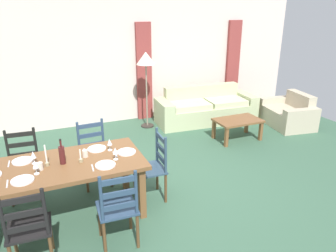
% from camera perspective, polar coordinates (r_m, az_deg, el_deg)
% --- Properties ---
extents(ground_plane, '(9.60, 9.60, 0.02)m').
position_cam_1_polar(ground_plane, '(4.74, -0.75, -11.55)').
color(ground_plane, '#385D46').
extents(wall_far, '(9.60, 0.16, 2.70)m').
position_cam_1_polar(wall_far, '(7.27, -11.02, 11.04)').
color(wall_far, beige).
rests_on(wall_far, ground_plane).
extents(curtain_panel_left, '(0.35, 0.08, 2.20)m').
position_cam_1_polar(curtain_panel_left, '(7.40, -4.29, 9.55)').
color(curtain_panel_left, brown).
rests_on(curtain_panel_left, ground_plane).
extents(curtain_panel_right, '(0.35, 0.08, 2.20)m').
position_cam_1_polar(curtain_panel_right, '(8.47, 11.49, 10.62)').
color(curtain_panel_right, brown).
rests_on(curtain_panel_right, ground_plane).
extents(dining_table, '(1.90, 0.96, 0.75)m').
position_cam_1_polar(dining_table, '(4.07, -18.06, -7.50)').
color(dining_table, brown).
rests_on(dining_table, ground_plane).
extents(dining_chair_near_left, '(0.44, 0.42, 0.96)m').
position_cam_1_polar(dining_chair_near_left, '(3.54, -23.68, -16.51)').
color(dining_chair_near_left, black).
rests_on(dining_chair_near_left, ground_plane).
extents(dining_chair_near_right, '(0.44, 0.42, 0.96)m').
position_cam_1_polar(dining_chair_near_right, '(3.58, -8.96, -14.34)').
color(dining_chair_near_right, navy).
rests_on(dining_chair_near_right, ground_plane).
extents(dining_chair_far_left, '(0.45, 0.43, 0.96)m').
position_cam_1_polar(dining_chair_far_left, '(4.82, -24.41, -6.33)').
color(dining_chair_far_left, black).
rests_on(dining_chair_far_left, ground_plane).
extents(dining_chair_far_right, '(0.44, 0.42, 0.96)m').
position_cam_1_polar(dining_chair_far_right, '(4.84, -13.08, -4.83)').
color(dining_chair_far_right, '#2D425D').
rests_on(dining_chair_far_right, ground_plane).
extents(dining_chair_head_east, '(0.42, 0.44, 0.96)m').
position_cam_1_polar(dining_chair_head_east, '(4.36, -2.70, -7.25)').
color(dining_chair_head_east, '#2F465B').
rests_on(dining_chair_head_east, ground_plane).
extents(dinner_plate_near_left, '(0.24, 0.24, 0.02)m').
position_cam_1_polar(dinner_plate_near_left, '(3.81, -24.59, -8.84)').
color(dinner_plate_near_left, white).
rests_on(dinner_plate_near_left, dining_table).
extents(fork_near_left, '(0.02, 0.17, 0.01)m').
position_cam_1_polar(fork_near_left, '(3.83, -26.83, -9.20)').
color(fork_near_left, silver).
rests_on(fork_near_left, dining_table).
extents(dinner_plate_near_right, '(0.24, 0.24, 0.02)m').
position_cam_1_polar(dinner_plate_near_right, '(3.86, -11.14, -6.86)').
color(dinner_plate_near_right, white).
rests_on(dinner_plate_near_right, dining_table).
extents(fork_near_right, '(0.03, 0.17, 0.01)m').
position_cam_1_polar(fork_near_right, '(3.84, -13.33, -7.29)').
color(fork_near_right, silver).
rests_on(fork_near_right, dining_table).
extents(dinner_plate_far_left, '(0.24, 0.24, 0.02)m').
position_cam_1_polar(dinner_plate_far_left, '(4.26, -24.60, -5.71)').
color(dinner_plate_far_left, white).
rests_on(dinner_plate_far_left, dining_table).
extents(fork_far_left, '(0.02, 0.17, 0.01)m').
position_cam_1_polar(fork_far_left, '(4.27, -26.59, -6.05)').
color(fork_far_left, silver).
rests_on(fork_far_left, dining_table).
extents(dinner_plate_far_right, '(0.24, 0.24, 0.02)m').
position_cam_1_polar(dinner_plate_far_right, '(4.30, -12.62, -3.98)').
color(dinner_plate_far_right, white).
rests_on(dinner_plate_far_right, dining_table).
extents(fork_far_right, '(0.02, 0.17, 0.01)m').
position_cam_1_polar(fork_far_right, '(4.28, -14.58, -4.35)').
color(fork_far_right, silver).
rests_on(fork_far_right, dining_table).
extents(dinner_plate_head_east, '(0.24, 0.24, 0.02)m').
position_cam_1_polar(dinner_plate_head_east, '(4.14, -7.45, -4.62)').
color(dinner_plate_head_east, white).
rests_on(dinner_plate_head_east, dining_table).
extents(fork_head_east, '(0.03, 0.17, 0.01)m').
position_cam_1_polar(fork_head_east, '(4.11, -9.46, -5.02)').
color(fork_head_east, silver).
rests_on(fork_head_east, dining_table).
extents(wine_bottle, '(0.07, 0.07, 0.32)m').
position_cam_1_polar(wine_bottle, '(3.99, -18.44, -4.87)').
color(wine_bottle, '#471919').
rests_on(wine_bottle, dining_table).
extents(wine_glass_near_left, '(0.06, 0.06, 0.16)m').
position_cam_1_polar(wine_glass_near_left, '(3.85, -22.66, -6.48)').
color(wine_glass_near_left, white).
rests_on(wine_glass_near_left, dining_table).
extents(wine_glass_near_right, '(0.06, 0.06, 0.16)m').
position_cam_1_polar(wine_glass_near_right, '(3.94, -9.41, -4.48)').
color(wine_glass_near_right, white).
rests_on(wine_glass_near_right, dining_table).
extents(wine_glass_far_left, '(0.06, 0.06, 0.16)m').
position_cam_1_polar(wine_glass_far_left, '(4.11, -22.99, -4.84)').
color(wine_glass_far_left, white).
rests_on(wine_glass_far_left, dining_table).
extents(wine_glass_far_right, '(0.06, 0.06, 0.16)m').
position_cam_1_polar(wine_glass_far_right, '(4.20, -10.43, -2.92)').
color(wine_glass_far_right, white).
rests_on(wine_glass_far_right, dining_table).
extents(coffee_cup_primary, '(0.07, 0.07, 0.09)m').
position_cam_1_polar(coffee_cup_primary, '(4.11, -14.62, -4.77)').
color(coffee_cup_primary, beige).
rests_on(coffee_cup_primary, dining_table).
extents(coffee_cup_secondary, '(0.07, 0.07, 0.09)m').
position_cam_1_polar(coffee_cup_secondary, '(3.96, -21.94, -6.69)').
color(coffee_cup_secondary, beige).
rests_on(coffee_cup_secondary, dining_table).
extents(candle_tall, '(0.05, 0.05, 0.27)m').
position_cam_1_polar(candle_tall, '(4.01, -20.90, -5.68)').
color(candle_tall, '#998C66').
rests_on(candle_tall, dining_table).
extents(candle_short, '(0.05, 0.05, 0.17)m').
position_cam_1_polar(candle_short, '(3.99, -15.35, -5.67)').
color(candle_short, '#998C66').
rests_on(candle_short, dining_table).
extents(couch, '(2.33, 0.96, 0.80)m').
position_cam_1_polar(couch, '(7.42, 6.65, 3.06)').
color(couch, '#B9C090').
rests_on(couch, ground_plane).
extents(coffee_table, '(0.90, 0.56, 0.42)m').
position_cam_1_polar(coffee_table, '(6.46, 12.37, 0.61)').
color(coffee_table, brown).
rests_on(coffee_table, ground_plane).
extents(armchair_upholstered, '(0.97, 1.27, 0.72)m').
position_cam_1_polar(armchair_upholstered, '(7.64, 20.91, 1.98)').
color(armchair_upholstered, '#BBAE93').
rests_on(armchair_upholstered, ground_plane).
extents(standing_lamp, '(0.40, 0.40, 1.64)m').
position_cam_1_polar(standing_lamp, '(6.77, -3.97, 11.20)').
color(standing_lamp, '#332D28').
rests_on(standing_lamp, ground_plane).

